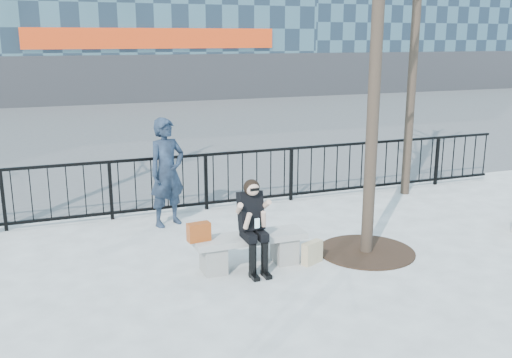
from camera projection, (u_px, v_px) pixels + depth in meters
name	position (u px, v px, depth m)	size (l,w,h in m)	color
ground	(250.00, 267.00, 8.33)	(120.00, 120.00, 0.00)	gray
street_surface	(116.00, 124.00, 21.94)	(60.00, 23.00, 0.01)	#474747
railing	(196.00, 182.00, 10.92)	(14.00, 0.06, 1.10)	black
tree_grate	(366.00, 251.00, 8.89)	(1.50, 1.50, 0.02)	black
bench_main	(250.00, 247.00, 8.26)	(1.65, 0.46, 0.49)	slate
seated_woman	(254.00, 226.00, 8.03)	(0.50, 0.64, 1.34)	black
handbag	(199.00, 232.00, 7.94)	(0.32, 0.15, 0.26)	#973C12
shopping_bag	(312.00, 252.00, 8.42)	(0.35, 0.13, 0.33)	beige
standing_man	(167.00, 172.00, 9.98)	(0.70, 0.46, 1.92)	black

